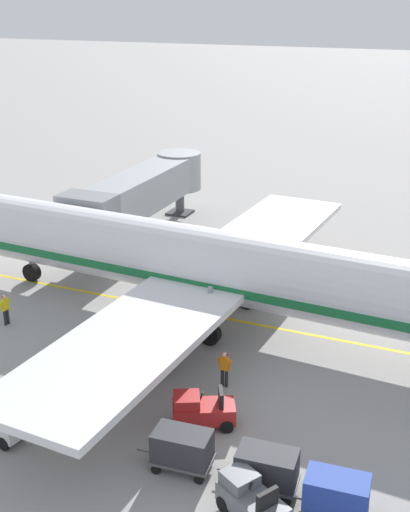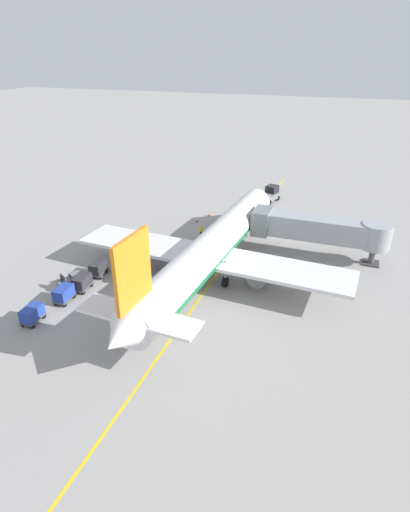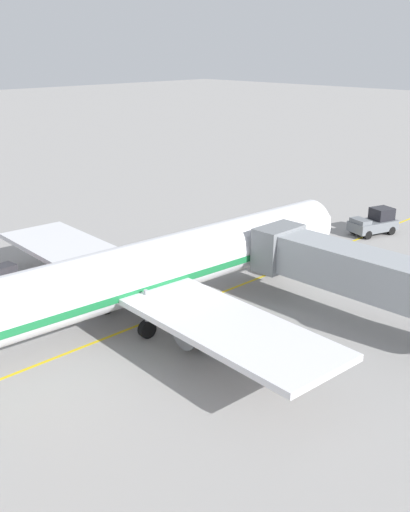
# 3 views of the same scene
# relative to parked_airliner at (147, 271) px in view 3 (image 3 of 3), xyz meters

# --- Properties ---
(ground_plane) EXTENTS (400.00, 400.00, 0.00)m
(ground_plane) POSITION_rel_parked_airliner_xyz_m (0.52, 0.00, -3.19)
(ground_plane) COLOR gray
(gate_lead_in_line) EXTENTS (0.24, 80.00, 0.01)m
(gate_lead_in_line) POSITION_rel_parked_airliner_xyz_m (0.52, 0.00, -3.18)
(gate_lead_in_line) COLOR gold
(gate_lead_in_line) RESTS_ON ground
(parked_airliner) EXTENTS (30.25, 37.33, 10.63)m
(parked_airliner) POSITION_rel_parked_airliner_xyz_m (0.00, 0.00, 0.00)
(parked_airliner) COLOR silver
(parked_airliner) RESTS_ON ground
(jet_bridge) EXTENTS (15.74, 3.50, 4.98)m
(jet_bridge) POSITION_rel_parked_airliner_xyz_m (10.19, 8.94, 0.27)
(jet_bridge) COLOR #93999E
(jet_bridge) RESTS_ON ground
(pushback_tractor) EXTENTS (3.36, 4.84, 2.40)m
(pushback_tractor) POSITION_rel_parked_airliner_xyz_m (0.63, 26.55, -2.09)
(pushback_tractor) COLOR slate
(pushback_tractor) RESTS_ON ground
(baggage_tug_lead) EXTENTS (2.18, 2.77, 1.62)m
(baggage_tug_lead) POSITION_rel_parked_airliner_xyz_m (-8.78, -3.91, -2.47)
(baggage_tug_lead) COLOR #B21E1E
(baggage_tug_lead) RESTS_ON ground
(baggage_tug_trailing) EXTENTS (1.61, 2.65, 1.62)m
(baggage_tug_trailing) POSITION_rel_parked_airliner_xyz_m (-12.51, 3.26, -2.47)
(baggage_tug_trailing) COLOR silver
(baggage_tug_trailing) RESTS_ON ground
(baggage_cart_front) EXTENTS (1.47, 2.95, 1.58)m
(baggage_cart_front) POSITION_rel_parked_airliner_xyz_m (-11.52, -4.34, -2.24)
(baggage_cart_front) COLOR #4C4C51
(baggage_cart_front) RESTS_ON ground
(ground_crew_wing_walker) EXTENTS (0.27, 0.73, 1.69)m
(ground_crew_wing_walker) POSITION_rel_parked_airliner_xyz_m (-5.72, -3.68, -2.23)
(ground_crew_wing_walker) COLOR #232328
(ground_crew_wing_walker) RESTS_ON ground
(ground_crew_loader) EXTENTS (0.73, 0.28, 1.69)m
(ground_crew_loader) POSITION_rel_parked_airliner_xyz_m (-4.65, 9.12, -2.23)
(ground_crew_loader) COLOR #232328
(ground_crew_loader) RESTS_ON ground
(safety_cone_nose_left) EXTENTS (0.36, 0.36, 0.59)m
(safety_cone_nose_left) POSITION_rel_parked_airliner_xyz_m (-7.10, 14.00, -2.90)
(safety_cone_nose_left) COLOR black
(safety_cone_nose_left) RESTS_ON ground
(safety_cone_nose_right) EXTENTS (0.36, 0.36, 0.59)m
(safety_cone_nose_right) POSITION_rel_parked_airliner_xyz_m (-6.26, 16.89, -2.90)
(safety_cone_nose_right) COLOR black
(safety_cone_nose_right) RESTS_ON ground
(safety_cone_wing_tip) EXTENTS (0.36, 0.36, 0.59)m
(safety_cone_wing_tip) POSITION_rel_parked_airliner_xyz_m (-3.66, 11.30, -2.90)
(safety_cone_wing_tip) COLOR black
(safety_cone_wing_tip) RESTS_ON ground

